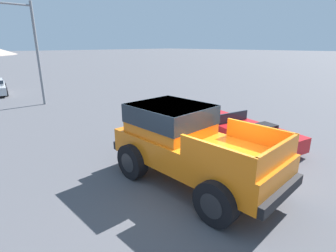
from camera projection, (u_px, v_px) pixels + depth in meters
ground_plane at (203, 188)px, 6.85m from camera, size 320.00×320.00×0.00m
orange_pickup_truck at (186, 140)px, 7.02m from camera, size 2.37×4.82×2.03m
red_convertible_car at (242, 131)px, 9.96m from camera, size 2.74×4.71×1.07m
traffic_light_main at (11, 34)px, 14.40m from camera, size 3.40×0.38×5.94m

